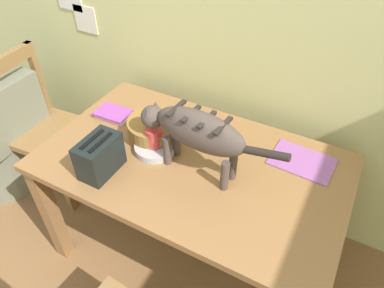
{
  "coord_description": "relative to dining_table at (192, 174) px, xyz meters",
  "views": [
    {
      "loc": [
        0.61,
        0.34,
        1.84
      ],
      "look_at": [
        0.05,
        1.38,
        0.82
      ],
      "focal_mm": 33.16,
      "sensor_mm": 36.0,
      "label": 1
    }
  ],
  "objects": [
    {
      "name": "wall_rear",
      "position": [
        -0.05,
        0.57,
        0.61
      ],
      "size": [
        4.95,
        0.11,
        2.5
      ],
      "color": "#D3D38A",
      "rests_on": "ground_plane"
    },
    {
      "name": "dining_table",
      "position": [
        0.0,
        0.0,
        0.0
      ],
      "size": [
        1.39,
        0.83,
        0.72
      ],
      "color": "olive",
      "rests_on": "ground_plane"
    },
    {
      "name": "cat",
      "position": [
        0.04,
        -0.04,
        0.3
      ],
      "size": [
        0.67,
        0.16,
        0.31
      ],
      "rotation": [
        0.0,
        0.0,
        1.5
      ],
      "color": "#4E413B",
      "rests_on": "dining_table"
    },
    {
      "name": "saucer_bowl",
      "position": [
        -0.19,
        -0.02,
        0.1
      ],
      "size": [
        0.2,
        0.2,
        0.03
      ],
      "primitive_type": "cylinder",
      "color": "#B2B0B5",
      "rests_on": "dining_table"
    },
    {
      "name": "coffee_mug",
      "position": [
        -0.18,
        -0.02,
        0.17
      ],
      "size": [
        0.12,
        0.08,
        0.09
      ],
      "color": "#CC3938",
      "rests_on": "saucer_bowl"
    },
    {
      "name": "magazine",
      "position": [
        0.45,
        0.23,
        0.09
      ],
      "size": [
        0.29,
        0.21,
        0.01
      ],
      "primitive_type": "cube",
      "rotation": [
        0.0,
        0.0,
        -0.05
      ],
      "color": "#9956A3",
      "rests_on": "dining_table"
    },
    {
      "name": "book_stack",
      "position": [
        -0.53,
        0.11,
        0.1
      ],
      "size": [
        0.19,
        0.14,
        0.03
      ],
      "color": "silver",
      "rests_on": "dining_table"
    },
    {
      "name": "wicker_basket",
      "position": [
        -0.24,
        0.06,
        0.14
      ],
      "size": [
        0.26,
        0.26,
        0.1
      ],
      "color": "olive",
      "rests_on": "dining_table"
    },
    {
      "name": "toaster",
      "position": [
        -0.32,
        -0.24,
        0.17
      ],
      "size": [
        0.12,
        0.2,
        0.18
      ],
      "color": "black",
      "rests_on": "dining_table"
    },
    {
      "name": "wooden_chair_far",
      "position": [
        -1.08,
        0.07,
        -0.18
      ],
      "size": [
        0.46,
        0.46,
        0.93
      ],
      "rotation": [
        0.0,
        0.0,
        -1.48
      ],
      "color": "olive",
      "rests_on": "ground_plane"
    }
  ]
}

